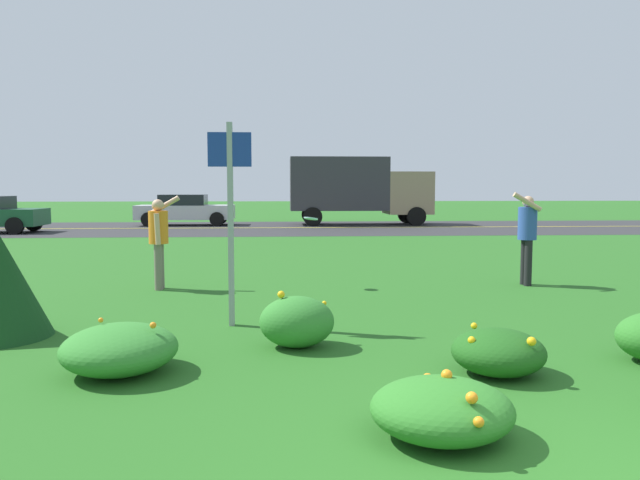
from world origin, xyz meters
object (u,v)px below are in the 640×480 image
Objects in this scene: sign_post_near_path at (230,204)px; frisbee_pale_blue at (311,219)px; box_truck_tan at (357,187)px; person_thrower_orange_shirt at (159,236)px; person_catcher_blue_shirt at (527,232)px; car_silver_center_left at (185,210)px.

sign_post_near_path is 3.27m from frisbee_pale_blue.
sign_post_near_path is 21.38m from box_truck_tan.
frisbee_pale_blue is at bearing 1.94° from person_thrower_orange_shirt.
sign_post_near_path reaches higher than person_thrower_orange_shirt.
person_catcher_blue_shirt reaches higher than person_thrower_orange_shirt.
person_thrower_orange_shirt is 6.39× the size of frisbee_pale_blue.
person_thrower_orange_shirt is at bearing -179.78° from person_catcher_blue_shirt.
sign_post_near_path is 0.59× the size of car_silver_center_left.
person_thrower_orange_shirt is 2.73m from frisbee_pale_blue.
person_thrower_orange_shirt reaches higher than frisbee_pale_blue.
sign_post_near_path reaches higher than car_silver_center_left.
person_catcher_blue_shirt is 20.15m from car_silver_center_left.
sign_post_near_path is 1.53× the size of person_catcher_blue_shirt.
car_silver_center_left is at bearing 100.49° from sign_post_near_path.
sign_post_near_path is at bearing -62.62° from person_thrower_orange_shirt.
sign_post_near_path is 1.59× the size of person_thrower_orange_shirt.
person_thrower_orange_shirt is 18.95m from box_truck_tan.
person_catcher_blue_shirt is at bearing 29.60° from sign_post_near_path.
car_silver_center_left is at bearing 97.47° from person_thrower_orange_shirt.
sign_post_near_path is 3.36m from person_thrower_orange_shirt.
sign_post_near_path reaches higher than person_catcher_blue_shirt.
person_thrower_orange_shirt is at bearing -82.53° from car_silver_center_left.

